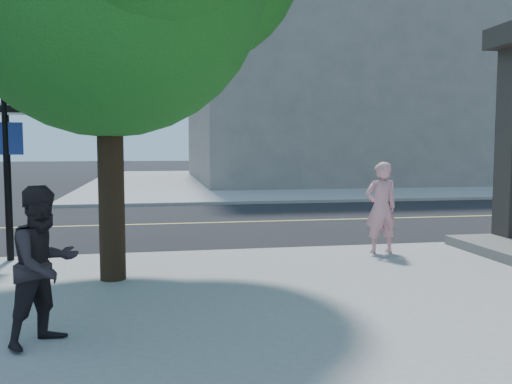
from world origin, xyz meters
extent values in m
plane|color=black|center=(0.00, 0.00, 0.00)|extent=(140.00, 140.00, 0.00)
cube|color=black|center=(0.00, 4.50, 0.01)|extent=(140.00, 9.00, 0.01)
cube|color=gray|center=(13.50, 21.50, 0.06)|extent=(29.00, 25.00, 0.12)
cube|color=slate|center=(14.00, 22.00, 7.12)|extent=(18.00, 16.00, 14.00)
imported|color=pink|center=(6.74, -0.83, 0.97)|extent=(0.62, 0.41, 1.69)
imported|color=black|center=(1.55, -4.63, 0.92)|extent=(0.97, 0.98, 1.59)
cylinder|color=black|center=(2.00, -2.02, 2.01)|extent=(0.38, 0.38, 3.79)
cylinder|color=black|center=(0.14, -0.30, 2.23)|extent=(0.12, 0.12, 4.22)
cube|color=white|center=(0.19, -0.32, 2.73)|extent=(0.55, 0.04, 0.20)
cube|color=navy|center=(0.19, -0.32, 2.23)|extent=(0.45, 0.04, 0.55)
imported|color=black|center=(0.14, -0.30, 3.54)|extent=(0.16, 0.20, 1.00)
camera|label=1|loc=(2.67, -10.26, 2.10)|focal=38.21mm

